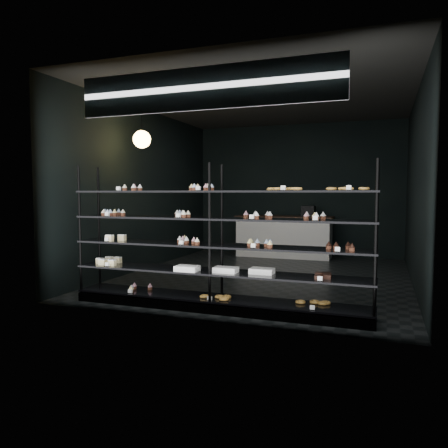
% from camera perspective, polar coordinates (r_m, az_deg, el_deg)
% --- Properties ---
extents(room, '(5.01, 6.01, 3.20)m').
position_cam_1_polar(room, '(7.98, 5.49, 4.56)').
color(room, black).
rests_on(room, ground).
extents(display_shelf, '(4.00, 0.50, 1.91)m').
position_cam_1_polar(display_shelf, '(5.73, -1.29, -4.99)').
color(display_shelf, black).
rests_on(display_shelf, room).
extents(signage, '(3.30, 0.05, 0.50)m').
position_cam_1_polar(signage, '(5.34, -2.76, 17.27)').
color(signage, '#0E1247').
rests_on(signage, room).
extents(pendant_lamp, '(0.30, 0.30, 0.88)m').
position_cam_1_polar(pendant_lamp, '(7.75, -10.68, 10.83)').
color(pendant_lamp, black).
rests_on(pendant_lamp, room).
extents(service_counter, '(2.29, 0.65, 1.23)m').
position_cam_1_polar(service_counter, '(10.50, 7.86, -1.56)').
color(service_counter, silver).
rests_on(service_counter, room).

